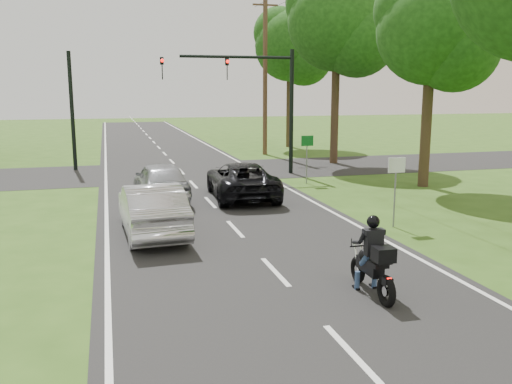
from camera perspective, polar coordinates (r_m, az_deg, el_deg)
ground at (r=12.51m, az=2.03°, el=-8.43°), size 140.00×140.00×0.00m
road at (r=21.95m, az=-5.80°, el=-0.08°), size 8.00×100.00×0.01m
cross_road at (r=27.80m, az=-7.89°, el=2.15°), size 60.00×7.00×0.01m
motorcycle_rider at (r=11.25m, az=12.26°, el=-7.39°), size 0.55×1.93×1.66m
dark_suv at (r=20.78m, az=-1.53°, el=1.30°), size 2.59×5.08×1.37m
silver_sedan at (r=15.71m, az=-10.91°, el=-1.79°), size 1.78×4.56×1.48m
silver_suv at (r=20.57m, az=-9.99°, el=1.18°), size 1.94×4.39×1.47m
traffic_signal at (r=26.19m, az=-0.14°, el=10.81°), size 6.38×0.44×6.00m
signal_pole_far at (r=29.33m, az=-18.79°, el=8.01°), size 0.20×0.20×6.00m
utility_pole_far at (r=34.68m, az=0.97°, el=12.35°), size 1.60×0.28×10.00m
sign_white at (r=16.66m, az=14.53°, el=1.73°), size 0.55×0.07×2.12m
sign_green at (r=23.93m, az=5.40°, el=4.68°), size 0.55×0.07×2.12m
tree_row_c at (r=24.17m, az=18.77°, el=15.24°), size 4.80×4.65×8.76m
tree_row_d at (r=30.93m, az=9.26°, el=16.78°), size 5.76×5.58×10.45m
tree_row_e at (r=39.37m, az=4.11°, el=14.68°), size 5.28×5.12×9.61m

